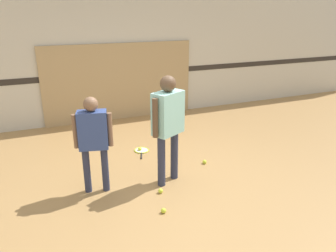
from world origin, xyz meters
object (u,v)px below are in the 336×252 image
(tennis_ball_near_instructor, at_px, (161,191))
(tennis_ball_stray_right, at_px, (164,211))
(racket_spare_on_floor, at_px, (142,151))
(person_student_left, at_px, (93,135))
(tennis_ball_stray_left, at_px, (205,162))
(person_instructor, at_px, (168,119))
(tennis_ball_by_spare_racket, at_px, (140,149))

(tennis_ball_near_instructor, relative_size, tennis_ball_stray_right, 1.00)
(tennis_ball_stray_right, bearing_deg, racket_spare_on_floor, 79.57)
(racket_spare_on_floor, distance_m, tennis_ball_stray_right, 1.92)
(person_student_left, relative_size, tennis_ball_stray_left, 20.38)
(person_instructor, relative_size, racket_spare_on_floor, 3.06)
(person_instructor, bearing_deg, tennis_ball_near_instructor, -157.04)
(tennis_ball_stray_right, bearing_deg, tennis_ball_by_spare_racket, 80.43)
(person_instructor, distance_m, tennis_ball_near_instructor, 1.00)
(tennis_ball_by_spare_racket, height_order, tennis_ball_stray_left, same)
(person_instructor, bearing_deg, racket_spare_on_floor, 63.86)
(tennis_ball_by_spare_racket, relative_size, tennis_ball_stray_left, 1.00)
(person_student_left, height_order, tennis_ball_stray_left, person_student_left)
(racket_spare_on_floor, height_order, tennis_ball_by_spare_racket, tennis_ball_by_spare_racket)
(person_student_left, distance_m, tennis_ball_by_spare_racket, 1.65)
(person_student_left, distance_m, tennis_ball_near_instructor, 1.19)
(tennis_ball_by_spare_racket, distance_m, tennis_ball_stray_right, 1.94)
(racket_spare_on_floor, distance_m, tennis_ball_stray_left, 1.18)
(tennis_ball_near_instructor, bearing_deg, tennis_ball_stray_left, 29.36)
(tennis_ball_by_spare_racket, bearing_deg, tennis_ball_stray_left, -48.15)
(person_student_left, xyz_separation_m, tennis_ball_stray_right, (0.65, -0.85, -0.80))
(person_student_left, height_order, tennis_ball_near_instructor, person_student_left)
(person_instructor, relative_size, tennis_ball_stray_right, 23.73)
(tennis_ball_near_instructor, bearing_deg, tennis_ball_stray_right, -107.11)
(tennis_ball_stray_left, bearing_deg, person_instructor, -159.04)
(racket_spare_on_floor, xyz_separation_m, tennis_ball_by_spare_racket, (-0.02, 0.03, 0.02))
(tennis_ball_near_instructor, xyz_separation_m, tennis_ball_by_spare_racket, (0.19, 1.47, 0.00))
(tennis_ball_by_spare_racket, bearing_deg, tennis_ball_stray_right, -99.57)
(person_student_left, height_order, tennis_ball_by_spare_racket, person_student_left)
(person_student_left, bearing_deg, tennis_ball_near_instructor, -13.34)
(tennis_ball_near_instructor, bearing_deg, racket_spare_on_floor, 81.72)
(tennis_ball_near_instructor, height_order, tennis_ball_stray_right, same)
(person_instructor, distance_m, tennis_ball_stray_right, 1.23)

